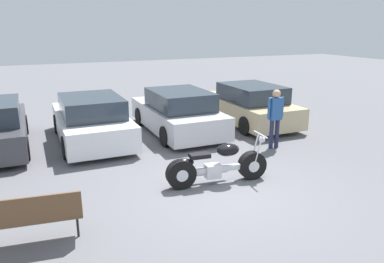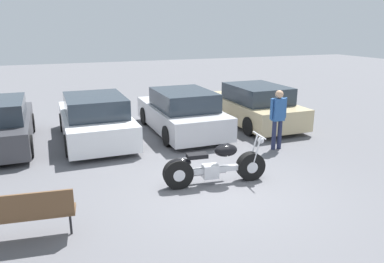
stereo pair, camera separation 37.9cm
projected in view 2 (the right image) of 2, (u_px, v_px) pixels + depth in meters
name	position (u px, v px, depth m)	size (l,w,h in m)	color
ground_plane	(220.00, 190.00, 7.96)	(60.00, 60.00, 0.00)	slate
motorcycle	(214.00, 166.00, 8.18)	(2.34, 0.68, 1.05)	black
parked_car_white	(95.00, 119.00, 11.27)	(1.95, 4.30, 1.40)	white
parked_car_silver	(182.00, 113.00, 12.15)	(1.95, 4.30, 1.40)	#BCBCC1
parked_car_champagne	(254.00, 106.00, 13.18)	(1.95, 4.30, 1.40)	#C6B284
park_bench	(16.00, 212.00, 5.88)	(1.82, 0.61, 0.89)	brown
person_standing	(278.00, 115.00, 10.35)	(0.52, 0.23, 1.68)	#232847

